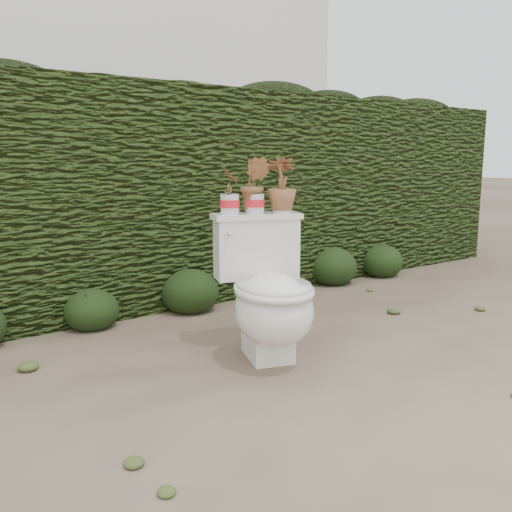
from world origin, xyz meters
TOP-DOWN VIEW (x-y plane):
  - ground at (0.00, 0.00)m, footprint 60.00×60.00m
  - hedge at (0.00, 1.60)m, footprint 8.00×1.00m
  - house_wall at (0.60, 6.00)m, footprint 8.00×3.50m
  - toilet at (0.18, -0.05)m, footprint 0.66×0.79m
  - potted_plant_left at (0.12, 0.23)m, footprint 0.13×0.16m
  - potted_plant_center at (0.26, 0.18)m, footprint 0.21×0.21m
  - potted_plant_right at (0.41, 0.13)m, footprint 0.23×0.23m
  - liriope_clump_3 at (-0.40, 1.08)m, footprint 0.35×0.35m
  - liriope_clump_4 at (0.31, 1.05)m, footprint 0.42×0.42m
  - liriope_clump_5 at (0.96, 1.03)m, footprint 0.34×0.34m
  - liriope_clump_6 at (1.76, 1.10)m, footprint 0.44×0.44m
  - liriope_clump_7 at (2.35, 1.06)m, footprint 0.40×0.40m

SIDE VIEW (x-z plane):
  - ground at x=0.00m, z-range 0.00..0.00m
  - liriope_clump_5 at x=0.96m, z-range 0.00..0.27m
  - liriope_clump_3 at x=-0.40m, z-range 0.00..0.28m
  - liriope_clump_7 at x=2.35m, z-range 0.00..0.32m
  - liriope_clump_4 at x=0.31m, z-range 0.00..0.33m
  - liriope_clump_6 at x=1.76m, z-range 0.00..0.35m
  - toilet at x=0.18m, z-range -0.03..0.74m
  - hedge at x=0.00m, z-range 0.00..1.60m
  - potted_plant_left at x=0.12m, z-range 0.78..1.03m
  - potted_plant_right at x=0.41m, z-range 0.78..1.07m
  - potted_plant_center at x=0.26m, z-range 0.78..1.08m
  - house_wall at x=0.60m, z-range 0.00..4.00m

